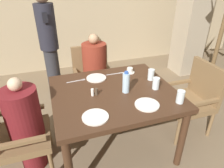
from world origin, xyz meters
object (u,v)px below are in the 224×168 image
(plate_main_right, at_px, (96,78))
(teacup_with_saucer, at_px, (130,71))
(chair_left_side, at_px, (11,133))
(glass_tall_far, at_px, (180,97))
(diner_in_left_chair, at_px, (26,125))
(water_bottle, at_px, (126,83))
(glass_tall_mid, at_px, (151,75))
(potted_palm, at_px, (214,62))
(plate_dessert_center, at_px, (95,117))
(chair_far_side, at_px, (93,75))
(diner_in_far_chair, at_px, (95,73))
(standing_host, at_px, (49,42))
(plate_main_left, at_px, (147,105))
(chair_right_side, at_px, (192,96))
(glass_tall_near, at_px, (156,83))

(plate_main_right, distance_m, teacup_with_saucer, 0.42)
(chair_left_side, xyz_separation_m, glass_tall_far, (1.52, -0.39, 0.33))
(diner_in_left_chair, bearing_deg, water_bottle, -3.26)
(plate_main_right, xyz_separation_m, glass_tall_mid, (0.57, -0.22, 0.06))
(diner_in_left_chair, distance_m, potted_palm, 2.79)
(chair_left_side, bearing_deg, plate_dessert_center, -26.03)
(chair_far_side, distance_m, glass_tall_mid, 1.01)
(plate_main_right, distance_m, plate_dessert_center, 0.70)
(potted_palm, height_order, plate_dessert_center, potted_palm)
(diner_in_far_chair, bearing_deg, plate_dessert_center, -103.74)
(standing_host, relative_size, glass_tall_far, 13.35)
(chair_left_side, bearing_deg, standing_host, 71.88)
(diner_in_left_chair, relative_size, water_bottle, 4.59)
(chair_left_side, height_order, plate_main_right, chair_left_side)
(diner_in_left_chair, xyz_separation_m, plate_main_right, (0.78, 0.32, 0.22))
(plate_main_left, bearing_deg, chair_right_side, 22.37)
(potted_palm, height_order, teacup_with_saucer, potted_palm)
(standing_host, relative_size, plate_dessert_center, 7.33)
(potted_palm, distance_m, glass_tall_far, 1.68)
(diner_in_left_chair, distance_m, chair_right_side, 1.89)
(standing_host, distance_m, glass_tall_far, 2.12)
(plate_dessert_center, height_order, glass_tall_mid, glass_tall_mid)
(potted_palm, bearing_deg, water_bottle, -159.60)
(glass_tall_near, distance_m, glass_tall_mid, 0.20)
(teacup_with_saucer, distance_m, glass_tall_far, 0.75)
(chair_right_side, distance_m, plate_dessert_center, 1.38)
(potted_palm, relative_size, plate_dessert_center, 9.49)
(diner_in_left_chair, height_order, glass_tall_mid, diner_in_left_chair)
(chair_far_side, bearing_deg, potted_palm, -10.60)
(plate_main_left, height_order, glass_tall_near, glass_tall_near)
(chair_far_side, relative_size, teacup_with_saucer, 7.76)
(diner_in_left_chair, bearing_deg, teacup_with_saucer, 15.87)
(standing_host, bearing_deg, chair_right_side, -43.19)
(diner_in_far_chair, relative_size, teacup_with_saucer, 9.94)
(standing_host, xyz_separation_m, plate_main_left, (0.74, -1.79, -0.13))
(chair_right_side, distance_m, water_bottle, 0.98)
(diner_in_left_chair, distance_m, glass_tall_near, 1.33)
(chair_far_side, height_order, plate_dessert_center, chair_far_side)
(chair_right_side, height_order, glass_tall_mid, chair_right_side)
(chair_left_side, distance_m, potted_palm, 2.93)
(diner_in_left_chair, xyz_separation_m, potted_palm, (2.72, 0.59, 0.05))
(diner_in_left_chair, xyz_separation_m, glass_tall_near, (1.30, -0.09, 0.27))
(chair_right_side, xyz_separation_m, glass_tall_far, (-0.51, -0.39, 0.33))
(glass_tall_near, bearing_deg, glass_tall_mid, 75.79)
(diner_in_left_chair, bearing_deg, glass_tall_mid, 4.30)
(chair_far_side, relative_size, plate_main_left, 3.92)
(plate_main_left, bearing_deg, water_bottle, 108.64)
(standing_host, bearing_deg, potted_palm, -20.01)
(diner_in_left_chair, bearing_deg, glass_tall_far, -15.72)
(plate_main_right, bearing_deg, teacup_with_saucer, 2.76)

